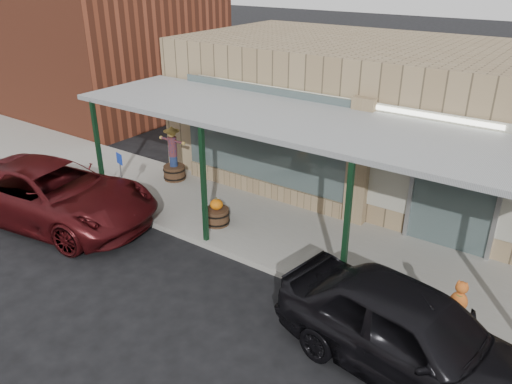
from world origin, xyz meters
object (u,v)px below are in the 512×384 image
Objects in this scene: parked_sedan at (412,334)px; car_maroon at (53,194)px; barrel_scarecrow at (174,162)px; barrel_pumpkin at (217,215)px; handicap_sign at (121,171)px.

car_maroon is (-9.49, -0.09, -0.02)m from parked_sedan.
barrel_scarecrow is 0.30× the size of car_maroon.
barrel_pumpkin is 4.32m from car_maroon.
handicap_sign is 0.26× the size of car_maroon.
barrel_scarecrow reaches higher than car_maroon.
barrel_pumpkin is at bearing 80.06° from parked_sedan.
barrel_pumpkin is 0.16× the size of parked_sedan.
barrel_scarecrow reaches higher than handicap_sign.
parked_sedan is at bearing -98.82° from car_maroon.
barrel_scarecrow reaches higher than barrel_pumpkin.
barrel_pumpkin is 6.08m from parked_sedan.
barrel_pumpkin is at bearing -70.28° from car_maroon.
barrel_scarecrow is 9.31m from parked_sedan.
handicap_sign reaches higher than parked_sedan.
handicap_sign is at bearing -93.84° from barrel_scarecrow.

